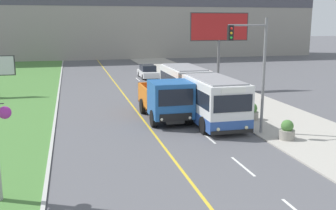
% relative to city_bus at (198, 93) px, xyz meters
% --- Properties ---
extents(city_bus, '(2.68, 12.28, 2.93)m').
position_rel_city_bus_xyz_m(city_bus, '(0.00, 0.00, 0.00)').
color(city_bus, white).
rests_on(city_bus, ground_plane).
extents(dump_truck, '(2.55, 6.39, 2.70)m').
position_rel_city_bus_xyz_m(dump_truck, '(-2.53, -1.62, -0.12)').
color(dump_truck, black).
rests_on(dump_truck, ground_plane).
extents(car_distant, '(1.80, 4.30, 1.45)m').
position_rel_city_bus_xyz_m(car_distant, '(0.14, 18.48, -0.80)').
color(car_distant, silver).
rests_on(car_distant, ground_plane).
extents(traffic_light_mast, '(2.28, 0.32, 6.48)m').
position_rel_city_bus_xyz_m(traffic_light_mast, '(1.37, -5.57, 2.60)').
color(traffic_light_mast, slate).
rests_on(traffic_light_mast, ground_plane).
extents(billboard_large, '(5.56, 0.24, 7.08)m').
position_rel_city_bus_xyz_m(billboard_large, '(4.96, 9.01, 4.04)').
color(billboard_large, '#59595B').
rests_on(billboard_large, ground_plane).
extents(planter_round_near, '(0.83, 0.83, 1.07)m').
position_rel_city_bus_xyz_m(planter_round_near, '(2.68, -7.14, -0.94)').
color(planter_round_near, gray).
rests_on(planter_round_near, sidewalk_right).
extents(planter_round_second, '(0.88, 0.88, 1.09)m').
position_rel_city_bus_xyz_m(planter_round_second, '(2.81, -2.62, -0.93)').
color(planter_round_second, gray).
rests_on(planter_round_second, sidewalk_right).
extents(planter_round_third, '(0.86, 0.86, 1.03)m').
position_rel_city_bus_xyz_m(planter_round_third, '(2.68, 1.90, -0.96)').
color(planter_round_third, gray).
rests_on(planter_round_third, sidewalk_right).
extents(planter_round_far, '(0.83, 0.83, 1.01)m').
position_rel_city_bus_xyz_m(planter_round_far, '(2.77, 6.42, -0.97)').
color(planter_round_far, gray).
rests_on(planter_round_far, sidewalk_right).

